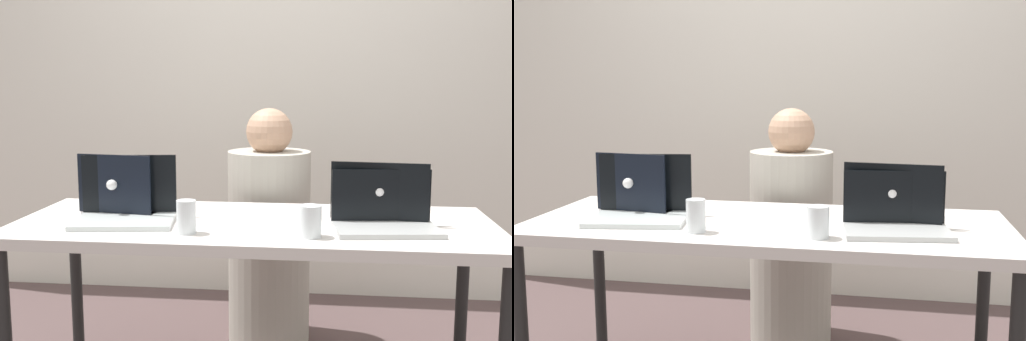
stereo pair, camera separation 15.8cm
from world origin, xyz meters
The scene contains 9 objects.
back_wall centered at (0.00, 1.32, 1.20)m, with size 4.59×0.10×2.39m, color silver.
desk centered at (0.00, 0.00, 0.66)m, with size 1.76×0.71×0.73m.
person_at_center centered at (0.00, 0.62, 0.50)m, with size 0.41×0.41×1.12m.
laptop_front_right centered at (0.47, -0.08, 0.77)m, with size 0.38×0.26×0.20m.
laptop_back_right centered at (0.46, 0.08, 0.77)m, with size 0.37×0.28×0.23m.
laptop_front_left centered at (-0.47, -0.05, 0.78)m, with size 0.39×0.30×0.24m.
laptop_back_left centered at (-0.52, 0.08, 0.78)m, with size 0.33×0.30×0.24m.
water_glass_right centered at (0.21, -0.21, 0.77)m, with size 0.08×0.08×0.11m.
water_glass_left centered at (-0.21, -0.21, 0.77)m, with size 0.07×0.07×0.11m.
Camera 1 is at (0.25, -2.15, 1.23)m, focal length 42.00 mm.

